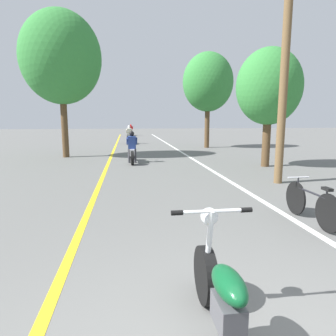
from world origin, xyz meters
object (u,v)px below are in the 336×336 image
roadside_tree_left (61,58)px  bicycle_parked (311,204)px  roadside_tree_right_near (269,87)px  motorcycle_rider_far (131,131)px  utility_pole (286,50)px  motorcycle_foreground (227,304)px  motorcycle_rider_lead (132,151)px  motorcycle_rider_mid (129,137)px  roadside_tree_right_far (208,82)px

roadside_tree_left → bicycle_parked: 13.29m
roadside_tree_right_near → motorcycle_rider_far: size_ratio=2.20×
utility_pole → motorcycle_foreground: 8.00m
roadside_tree_left → motorcycle_rider_lead: bearing=-36.3°
motorcycle_foreground → motorcycle_rider_mid: motorcycle_rider_mid is taller
roadside_tree_left → roadside_tree_right_near: bearing=-26.0°
roadside_tree_left → motorcycle_rider_far: 20.30m
motorcycle_foreground → motorcycle_rider_far: bearing=90.6°
motorcycle_rider_far → bicycle_parked: 30.37m
utility_pole → roadside_tree_left: bearing=136.0°
motorcycle_rider_mid → bicycle_parked: bearing=-80.2°
motorcycle_foreground → motorcycle_rider_far: motorcycle_rider_far is taller
motorcycle_rider_far → bicycle_parked: (2.91, -30.23, -0.13)m
utility_pole → roadside_tree_right_far: (0.83, 11.37, 0.45)m
utility_pole → roadside_tree_left: (-7.60, 7.33, 0.99)m
utility_pole → motorcycle_rider_mid: (-4.35, 15.13, -3.31)m
roadside_tree_right_near → motorcycle_foreground: size_ratio=2.33×
roadside_tree_right_near → motorcycle_rider_far: 24.44m
utility_pole → roadside_tree_right_near: utility_pole is taller
motorcycle_rider_lead → roadside_tree_left: bearing=143.7°
roadside_tree_right_near → roadside_tree_left: (-8.67, 4.24, 1.69)m
roadside_tree_right_near → motorcycle_foreground: bearing=-117.3°
utility_pole → bicycle_parked: utility_pole is taller
roadside_tree_right_near → motorcycle_rider_mid: (-5.41, 12.03, -2.62)m
roadside_tree_right_near → motorcycle_rider_far: bearing=102.2°
motorcycle_rider_lead → motorcycle_rider_mid: bearing=90.2°
utility_pole → motorcycle_rider_mid: bearing=106.0°
roadside_tree_left → motorcycle_rider_lead: size_ratio=3.47×
motorcycle_rider_far → utility_pole: bearing=-81.4°
motorcycle_foreground → motorcycle_rider_lead: (-0.58, 11.10, 0.12)m
motorcycle_rider_lead → motorcycle_rider_mid: (-0.04, 10.22, 0.01)m
roadside_tree_right_near → roadside_tree_left: roadside_tree_left is taller
roadside_tree_right_near → roadside_tree_right_far: (-0.24, 8.27, 1.14)m
roadside_tree_right_near → roadside_tree_right_far: size_ratio=0.75×
roadside_tree_right_near → motorcycle_foreground: (-4.79, -9.29, -2.74)m
motorcycle_rider_lead → motorcycle_rider_far: motorcycle_rider_lead is taller
motorcycle_foreground → motorcycle_rider_lead: motorcycle_rider_lead is taller
motorcycle_rider_mid → bicycle_parked: size_ratio=1.26×
motorcycle_rider_lead → motorcycle_rider_mid: size_ratio=0.97×
roadside_tree_left → bicycle_parked: size_ratio=4.22×
motorcycle_rider_mid → roadside_tree_left: bearing=-112.7°
roadside_tree_right_far → bicycle_parked: (-1.98, -14.76, -3.93)m
roadside_tree_right_far → bicycle_parked: roadside_tree_right_far is taller
roadside_tree_left → bicycle_parked: roadside_tree_left is taller
roadside_tree_right_far → motorcycle_foreground: (-4.55, -17.56, -3.88)m
utility_pole → roadside_tree_right_far: 11.40m
roadside_tree_right_far → motorcycle_rider_far: bearing=107.5°
motorcycle_rider_far → bicycle_parked: size_ratio=1.27×
utility_pole → bicycle_parked: (-1.15, -3.40, -3.48)m
motorcycle_rider_lead → utility_pole: bearing=-48.7°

